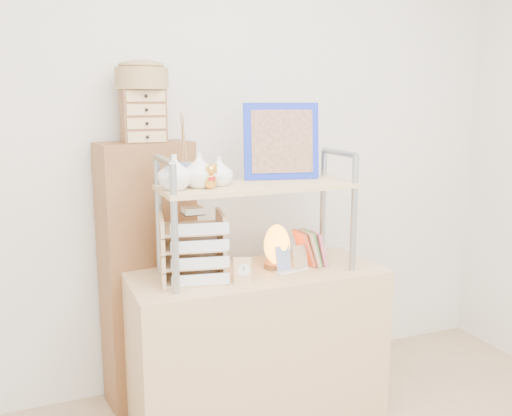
{
  "coord_description": "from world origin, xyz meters",
  "views": [
    {
      "loc": [
        -0.98,
        -1.2,
        1.57
      ],
      "look_at": [
        -0.01,
        1.2,
        1.06
      ],
      "focal_mm": 40.0,
      "sensor_mm": 36.0,
      "label": 1
    }
  ],
  "objects": [
    {
      "name": "letter_tray",
      "position": [
        -0.31,
        1.2,
        0.88
      ],
      "size": [
        0.32,
        0.3,
        0.34
      ],
      "color": "tan",
      "rests_on": "desk"
    },
    {
      "name": "room_shell",
      "position": [
        0.0,
        0.39,
        1.69
      ],
      "size": [
        3.42,
        3.41,
        2.61
      ],
      "color": "silver",
      "rests_on": "ground"
    },
    {
      "name": "postcard_stand",
      "position": [
        0.16,
        1.15,
        0.79
      ],
      "size": [
        0.18,
        0.09,
        0.13
      ],
      "color": "white",
      "rests_on": "desk"
    },
    {
      "name": "hutch",
      "position": [
        -0.08,
        1.21,
        1.19
      ],
      "size": [
        0.91,
        0.34,
        0.79
      ],
      "color": "#949BA1",
      "rests_on": "desk"
    },
    {
      "name": "desk",
      "position": [
        0.0,
        1.2,
        0.38
      ],
      "size": [
        1.2,
        0.5,
        0.75
      ],
      "primitive_type": "cube",
      "color": "tan",
      "rests_on": "ground"
    },
    {
      "name": "drawer_chest",
      "position": [
        -0.44,
        1.55,
        1.48
      ],
      "size": [
        0.2,
        0.16,
        0.25
      ],
      "color": "brown",
      "rests_on": "cabinet"
    },
    {
      "name": "cabinet",
      "position": [
        -0.44,
        1.57,
        0.68
      ],
      "size": [
        0.48,
        0.3,
        1.35
      ],
      "primitive_type": "cube",
      "rotation": [
        0.0,
        0.0,
        0.13
      ],
      "color": "brown",
      "rests_on": "ground"
    },
    {
      "name": "salt_lamp",
      "position": [
        0.11,
        1.23,
        0.86
      ],
      "size": [
        0.14,
        0.13,
        0.21
      ],
      "color": "brown",
      "rests_on": "desk"
    },
    {
      "name": "woven_basket",
      "position": [
        -0.44,
        1.55,
        1.65
      ],
      "size": [
        0.25,
        0.25,
        0.1
      ],
      "primitive_type": "cylinder",
      "color": "olive",
      "rests_on": "drawer_chest"
    },
    {
      "name": "desk_clock",
      "position": [
        -0.12,
        1.08,
        0.81
      ],
      "size": [
        0.09,
        0.05,
        0.11
      ],
      "color": "tan",
      "rests_on": "desk"
    }
  ]
}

